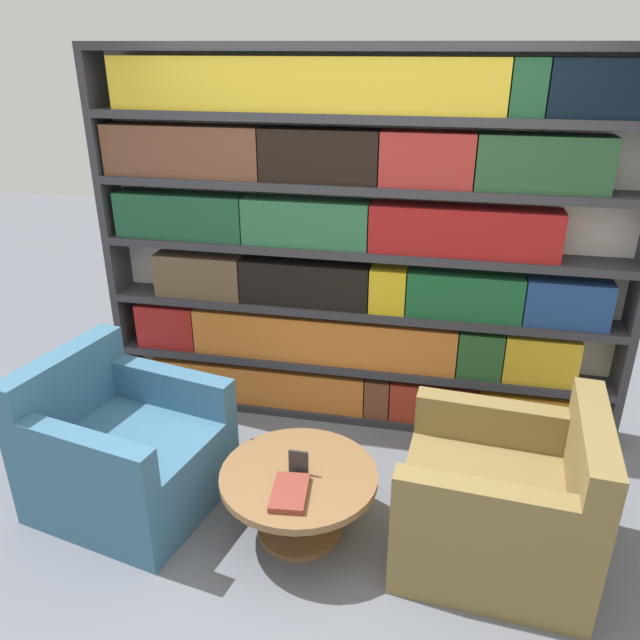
{
  "coord_description": "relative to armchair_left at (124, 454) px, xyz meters",
  "views": [
    {
      "loc": [
        0.53,
        -2.42,
        2.38
      ],
      "look_at": [
        -0.1,
        0.6,
        1.0
      ],
      "focal_mm": 35.0,
      "sensor_mm": 36.0,
      "label": 1
    }
  ],
  "objects": [
    {
      "name": "stray_book",
      "position": [
        1.01,
        -0.24,
        0.09
      ],
      "size": [
        0.2,
        0.29,
        0.03
      ],
      "color": "brown",
      "rests_on": "coffee_table"
    },
    {
      "name": "table_sign",
      "position": [
        1.01,
        -0.06,
        0.13
      ],
      "size": [
        0.1,
        0.06,
        0.13
      ],
      "color": "black",
      "rests_on": "coffee_table"
    },
    {
      "name": "ground_plane",
      "position": [
        1.11,
        -0.14,
        -0.3
      ],
      "size": [
        14.0,
        14.0,
        0.0
      ],
      "primitive_type": "plane",
      "color": "slate"
    },
    {
      "name": "bookshelf",
      "position": [
        1.09,
        1.15,
        0.89
      ],
      "size": [
        3.34,
        0.3,
        2.38
      ],
      "color": "silver",
      "rests_on": "ground_plane"
    },
    {
      "name": "coffee_table",
      "position": [
        1.01,
        -0.06,
        -0.03
      ],
      "size": [
        0.81,
        0.81,
        0.38
      ],
      "color": "brown",
      "rests_on": "ground_plane"
    },
    {
      "name": "armchair_left",
      "position": [
        0.0,
        0.0,
        0.0
      ],
      "size": [
        1.05,
        0.99,
        0.85
      ],
      "rotation": [
        0.0,
        0.0,
        1.37
      ],
      "color": "#386684",
      "rests_on": "ground_plane"
    },
    {
      "name": "armchair_right",
      "position": [
        2.02,
        -0.01,
        0.0
      ],
      "size": [
        0.97,
        0.89,
        0.85
      ],
      "rotation": [
        0.0,
        0.0,
        -1.65
      ],
      "color": "olive",
      "rests_on": "ground_plane"
    }
  ]
}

